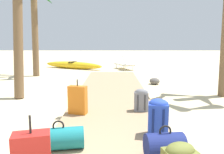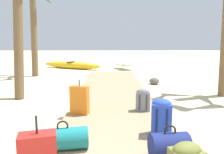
# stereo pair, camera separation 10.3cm
# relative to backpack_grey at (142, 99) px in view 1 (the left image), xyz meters

# --- Properties ---
(ground_plane) EXTENTS (60.00, 60.00, 0.00)m
(ground_plane) POSITION_rel_backpack_grey_xyz_m (-0.63, 0.23, -0.34)
(ground_plane) COLOR beige
(boardwalk) EXTENTS (2.01, 9.90, 0.08)m
(boardwalk) POSITION_rel_backpack_grey_xyz_m (-0.63, 1.22, -0.30)
(boardwalk) COLOR tan
(boardwalk) RESTS_ON ground
(backpack_grey) EXTENTS (0.31, 0.22, 0.49)m
(backpack_grey) POSITION_rel_backpack_grey_xyz_m (0.00, 0.00, 0.00)
(backpack_grey) COLOR slate
(backpack_grey) RESTS_ON boardwalk
(duffel_bag_teal) EXTENTS (0.74, 0.43, 0.42)m
(duffel_bag_teal) POSITION_rel_backpack_grey_xyz_m (-1.38, -1.79, -0.10)
(duffel_bag_teal) COLOR #197A7F
(duffel_bag_teal) RESTS_ON boardwalk
(backpack_blue) EXTENTS (0.35, 0.32, 0.61)m
(backpack_blue) POSITION_rel_backpack_grey_xyz_m (0.11, -1.31, 0.06)
(backpack_blue) COLOR #2847B7
(backpack_blue) RESTS_ON boardwalk
(duffel_bag_navy) EXTENTS (0.53, 0.40, 0.46)m
(duffel_bag_navy) POSITION_rel_backpack_grey_xyz_m (0.05, -2.07, -0.08)
(duffel_bag_navy) COLOR navy
(duffel_bag_navy) RESTS_ON boardwalk
(suitcase_orange) EXTENTS (0.41, 0.26, 0.73)m
(suitcase_orange) POSITION_rel_backpack_grey_xyz_m (-1.35, -0.20, 0.04)
(suitcase_orange) COLOR orange
(suitcase_orange) RESTS_ON boardwalk
(palm_tree_far_left) EXTENTS (2.17, 2.23, 4.24)m
(palm_tree_far_left) POSITION_rel_backpack_grey_xyz_m (-4.07, 5.56, 2.93)
(palm_tree_far_left) COLOR brown
(palm_tree_far_left) RESTS_ON ground
(lounge_chair) EXTENTS (1.17, 1.66, 0.78)m
(lounge_chair) POSITION_rel_backpack_grey_xyz_m (0.11, 7.80, -0.01)
(lounge_chair) COLOR white
(lounge_chair) RESTS_ON ground
(kayak) EXTENTS (3.61, 2.16, 0.40)m
(kayak) POSITION_rel_backpack_grey_xyz_m (-2.85, 8.12, -0.14)
(kayak) COLOR gold
(kayak) RESTS_ON ground
(rock_right_mid) EXTENTS (0.46, 0.49, 0.23)m
(rock_right_mid) POSITION_rel_backpack_grey_xyz_m (0.93, 3.46, -0.22)
(rock_right_mid) COLOR #5B5651
(rock_right_mid) RESTS_ON ground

